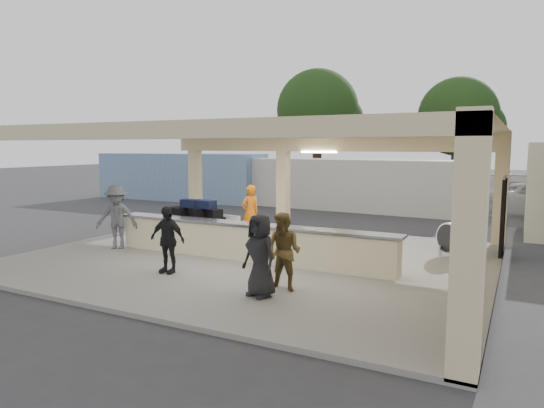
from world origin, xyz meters
The scene contains 16 objects.
ground centered at (0.00, 0.00, 0.00)m, with size 120.00×120.00×0.00m, color #2C2C2F.
pavilion centered at (0.21, 0.66, 1.35)m, with size 12.01×10.00×3.55m.
baggage_counter centered at (0.00, -0.50, 0.59)m, with size 8.20×0.58×0.98m.
luggage_cart centered at (-2.45, 0.51, 0.84)m, with size 2.57×1.85×1.38m.
drum_fan centered at (4.74, 2.38, 0.60)m, with size 0.84×0.75×0.94m.
baggage_handler centered at (-1.29, 1.93, 0.98)m, with size 0.64×0.35×1.77m, color orange.
passenger_a centered at (2.06, -2.49, 0.91)m, with size 0.79×0.35×1.63m, color brown.
passenger_b centered at (-1.00, -2.48, 0.90)m, with size 0.93×0.34×1.59m, color black.
passenger_c centered at (-4.09, -1.00, 1.03)m, with size 1.20×0.42×1.86m, color #55555B.
passenger_d centered at (1.82, -3.07, 0.93)m, with size 0.81×0.33×1.66m, color black.
car_white_a centered at (7.18, 12.69, 0.75)m, with size 2.50×5.27×1.50m, color white.
car_dark centered at (6.87, 15.58, 0.67)m, with size 1.42×4.02×1.34m, color black.
container_white centered at (-1.66, 11.43, 1.23)m, with size 11.32×2.26×2.45m, color #B9B9B5.
container_blue centered at (-11.31, 11.16, 1.33)m, with size 10.24×2.46×2.66m, color #7091B3.
tree_left centered at (-7.68, 24.16, 5.59)m, with size 6.60×6.30×9.00m.
tree_mid centered at (2.32, 26.16, 4.96)m, with size 6.00×5.60×8.00m.
Camera 1 is at (6.37, -11.30, 3.08)m, focal length 32.00 mm.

